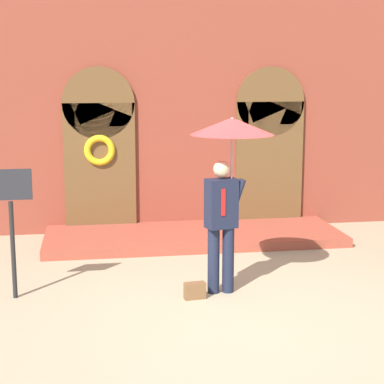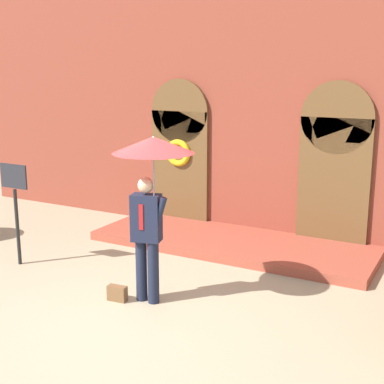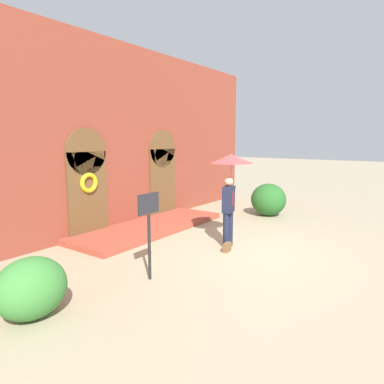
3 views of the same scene
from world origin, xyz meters
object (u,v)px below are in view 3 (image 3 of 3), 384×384
Objects in this scene: person_with_umbrella at (231,172)px; sign_post at (149,222)px; handbag at (227,247)px; shrub_right at (268,200)px; shrub_left at (31,288)px.

person_with_umbrella is 1.37× the size of sign_post.
handbag is 4.49m from shrub_right.
handbag is at bearing -157.66° from person_with_umbrella.
sign_post is at bearing 175.63° from person_with_umbrella.
shrub_right is (4.39, 0.79, 0.47)m from handbag.
person_with_umbrella reaches higher than sign_post.
handbag is 0.16× the size of sign_post.
shrub_left is at bearing 167.21° from sign_post.
shrub_left is (-2.15, 0.49, -0.68)m from sign_post.
sign_post reaches higher than shrub_right.
person_with_umbrella is at bearing -8.05° from shrub_left.
handbag is 0.22× the size of shrub_right.
sign_post reaches higher than shrub_left.
sign_post is at bearing -12.79° from shrub_left.
person_with_umbrella is 5.23m from shrub_left.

